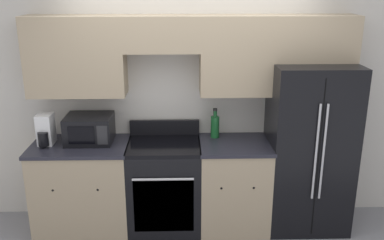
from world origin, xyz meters
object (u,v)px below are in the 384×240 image
(bottle, at_px, (215,126))
(oven_range, at_px, (165,185))
(microwave, at_px, (90,129))
(refrigerator, at_px, (308,147))

(bottle, bearing_deg, oven_range, -161.09)
(oven_range, bearing_deg, bottle, 18.91)
(oven_range, bearing_deg, microwave, 173.80)
(microwave, distance_m, bottle, 1.29)
(refrigerator, height_order, bottle, refrigerator)
(bottle, bearing_deg, refrigerator, -8.69)
(refrigerator, bearing_deg, microwave, 178.83)
(oven_range, xyz_separation_m, bottle, (0.53, 0.18, 0.59))
(microwave, xyz_separation_m, bottle, (1.29, 0.10, -0.01))
(oven_range, relative_size, bottle, 3.48)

